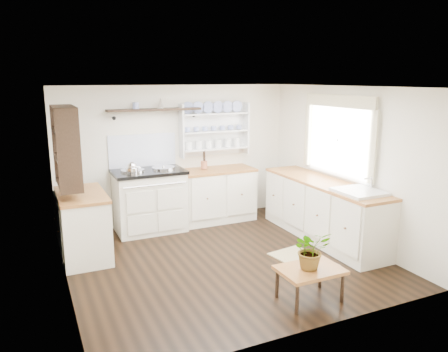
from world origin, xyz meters
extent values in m
cube|color=black|center=(0.00, 0.00, 0.00)|extent=(4.00, 3.80, 0.01)
cube|color=silver|center=(0.00, 1.90, 1.15)|extent=(4.00, 0.02, 2.30)
cube|color=silver|center=(2.00, 0.00, 1.15)|extent=(0.02, 3.80, 2.30)
cube|color=silver|center=(-2.00, 0.00, 1.15)|extent=(0.02, 3.80, 2.30)
cube|color=white|center=(0.00, 0.00, 2.30)|extent=(4.00, 3.80, 0.01)
cube|color=white|center=(1.96, 0.15, 1.50)|extent=(0.04, 1.40, 1.00)
cube|color=white|center=(1.94, 0.15, 1.50)|extent=(0.02, 1.50, 1.10)
cube|color=beige|center=(1.92, 0.15, 2.08)|extent=(0.04, 1.55, 0.18)
cube|color=silver|center=(-0.59, 1.57, 0.47)|extent=(1.07, 0.70, 0.94)
cube|color=black|center=(-0.59, 1.57, 0.97)|extent=(1.11, 0.74, 0.05)
cylinder|color=silver|center=(-0.84, 1.57, 1.01)|extent=(0.36, 0.36, 0.03)
cylinder|color=silver|center=(-0.35, 1.57, 1.01)|extent=(0.36, 0.36, 0.03)
cylinder|color=silver|center=(-0.59, 1.18, 0.84)|extent=(0.97, 0.02, 0.02)
cube|color=#EFE7CE|center=(0.60, 1.60, 0.44)|extent=(1.25, 0.60, 0.88)
cube|color=brown|center=(0.60, 1.60, 0.88)|extent=(1.27, 0.63, 0.04)
cube|color=#EFE7CE|center=(1.70, 0.10, 0.44)|extent=(0.60, 2.40, 0.88)
cube|color=brown|center=(1.70, 0.10, 0.88)|extent=(0.62, 2.43, 0.04)
cube|color=white|center=(1.70, -0.65, 0.80)|extent=(0.55, 0.60, 0.28)
cylinder|color=silver|center=(1.90, -0.65, 1.00)|extent=(0.02, 0.02, 0.22)
cube|color=#EFE7CE|center=(-1.70, 0.90, 0.44)|extent=(0.60, 1.10, 0.88)
cube|color=brown|center=(-1.70, 0.90, 0.88)|extent=(0.62, 1.13, 0.04)
cube|color=white|center=(0.65, 1.88, 1.55)|extent=(1.20, 0.03, 0.90)
cube|color=white|center=(0.65, 1.79, 1.55)|extent=(1.20, 0.22, 0.02)
cylinder|color=navy|center=(0.65, 1.80, 1.82)|extent=(0.20, 0.02, 0.20)
cube|color=black|center=(-0.40, 1.77, 1.92)|extent=(1.50, 0.24, 0.04)
cone|color=black|center=(-1.05, 1.84, 1.81)|extent=(0.06, 0.20, 0.06)
cone|color=black|center=(0.25, 1.84, 1.81)|extent=(0.06, 0.20, 0.06)
cube|color=black|center=(-1.84, 0.90, 1.55)|extent=(0.28, 0.80, 1.05)
cylinder|color=#AA5F3E|center=(0.40, 1.68, 0.97)|extent=(0.11, 0.11, 0.13)
cube|color=brown|center=(0.40, -1.40, 0.36)|extent=(0.69, 0.50, 0.04)
cylinder|color=black|center=(0.10, -1.60, 0.17)|extent=(0.04, 0.04, 0.34)
cylinder|color=black|center=(0.10, -1.20, 0.17)|extent=(0.04, 0.04, 0.34)
cylinder|color=black|center=(0.69, -1.60, 0.17)|extent=(0.04, 0.04, 0.34)
cylinder|color=black|center=(0.69, -1.20, 0.17)|extent=(0.04, 0.04, 0.34)
imported|color=#3F7233|center=(0.40, -1.40, 0.59)|extent=(0.45, 0.41, 0.44)
cube|color=#957F57|center=(0.96, -0.48, 0.01)|extent=(0.68, 0.93, 0.02)
camera|label=1|loc=(-2.31, -5.04, 2.41)|focal=35.00mm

